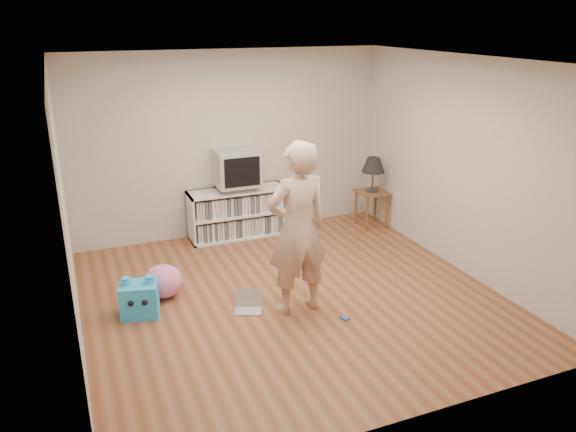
% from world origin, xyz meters
% --- Properties ---
extents(ground, '(4.50, 4.50, 0.00)m').
position_xyz_m(ground, '(0.00, 0.00, 0.00)').
color(ground, brown).
rests_on(ground, ground).
extents(walls, '(4.52, 4.52, 2.60)m').
position_xyz_m(walls, '(0.00, 0.00, 1.30)').
color(walls, beige).
rests_on(walls, ground).
extents(ceiling, '(4.50, 4.50, 0.01)m').
position_xyz_m(ceiling, '(0.00, 0.00, 2.60)').
color(ceiling, white).
rests_on(ceiling, walls).
extents(media_unit, '(1.40, 0.45, 0.70)m').
position_xyz_m(media_unit, '(0.01, 2.04, 0.35)').
color(media_unit, white).
rests_on(media_unit, ground).
extents(dvd_deck, '(0.45, 0.35, 0.07)m').
position_xyz_m(dvd_deck, '(0.01, 2.02, 0.73)').
color(dvd_deck, gray).
rests_on(dvd_deck, media_unit).
extents(crt_tv, '(0.60, 0.53, 0.50)m').
position_xyz_m(crt_tv, '(0.01, 2.02, 1.02)').
color(crt_tv, '#A4A4A9').
rests_on(crt_tv, dvd_deck).
extents(side_table, '(0.42, 0.42, 0.55)m').
position_xyz_m(side_table, '(1.99, 1.65, 0.42)').
color(side_table, brown).
rests_on(side_table, ground).
extents(table_lamp, '(0.34, 0.34, 0.52)m').
position_xyz_m(table_lamp, '(1.99, 1.65, 0.94)').
color(table_lamp, '#333333').
rests_on(table_lamp, side_table).
extents(person, '(0.72, 0.50, 1.87)m').
position_xyz_m(person, '(-0.06, -0.30, 0.93)').
color(person, '#CEA88C').
rests_on(person, ground).
extents(laptop, '(0.36, 0.33, 0.20)m').
position_xyz_m(laptop, '(-0.54, -0.09, 0.06)').
color(laptop, silver).
rests_on(laptop, ground).
extents(playing_cards, '(0.09, 0.11, 0.02)m').
position_xyz_m(playing_cards, '(0.33, -0.68, 0.01)').
color(playing_cards, '#3F58AA').
rests_on(playing_cards, ground).
extents(plush_blue, '(0.45, 0.39, 0.45)m').
position_xyz_m(plush_blue, '(-1.65, 0.23, 0.19)').
color(plush_blue, '#26A9FF').
rests_on(plush_blue, ground).
extents(plush_pink, '(0.49, 0.49, 0.37)m').
position_xyz_m(plush_pink, '(-1.34, 0.56, 0.19)').
color(plush_pink, pink).
rests_on(plush_pink, ground).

